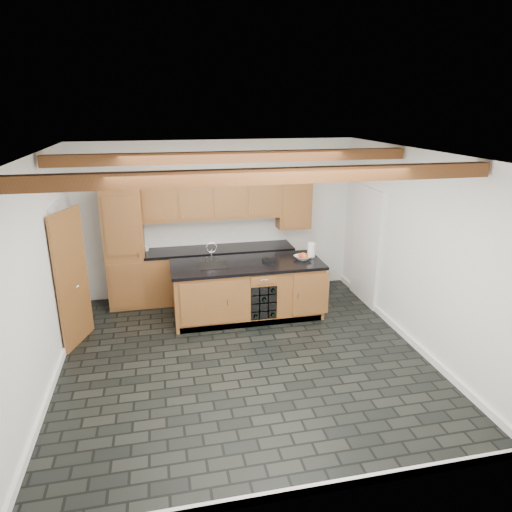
# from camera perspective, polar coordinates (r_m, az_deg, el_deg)

# --- Properties ---
(ground) EXTENTS (5.00, 5.00, 0.00)m
(ground) POSITION_cam_1_polar(r_m,az_deg,el_deg) (6.57, -1.48, -12.43)
(ground) COLOR black
(ground) RESTS_ON ground
(room_shell) EXTENTS (5.01, 5.00, 5.00)m
(room_shell) POSITION_cam_1_polar(r_m,az_deg,el_deg) (6.42, -3.22, 1.71)
(room_shell) COLOR white
(room_shell) RESTS_ON ground
(back_cabinetry) EXTENTS (3.65, 0.62, 2.20)m
(back_cabinetry) POSITION_cam_1_polar(r_m,az_deg,el_deg) (8.17, -7.05, 1.24)
(back_cabinetry) COLOR #985E30
(back_cabinetry) RESTS_ON ground
(island) EXTENTS (2.48, 0.96, 0.93)m
(island) POSITION_cam_1_polar(r_m,az_deg,el_deg) (7.55, -1.04, -4.25)
(island) COLOR #985E30
(island) RESTS_ON ground
(faucet) EXTENTS (0.45, 0.40, 0.34)m
(faucet) POSITION_cam_1_polar(r_m,az_deg,el_deg) (7.33, -5.41, -0.83)
(faucet) COLOR black
(faucet) RESTS_ON island
(kitchen_scale) EXTENTS (0.22, 0.14, 0.06)m
(kitchen_scale) POSITION_cam_1_polar(r_m,az_deg,el_deg) (7.48, 1.63, -0.40)
(kitchen_scale) COLOR black
(kitchen_scale) RESTS_ON island
(fruit_bowl) EXTENTS (0.36, 0.36, 0.07)m
(fruit_bowl) POSITION_cam_1_polar(r_m,az_deg,el_deg) (7.59, 5.88, -0.20)
(fruit_bowl) COLOR beige
(fruit_bowl) RESTS_ON island
(fruit_cluster) EXTENTS (0.16, 0.17, 0.07)m
(fruit_cluster) POSITION_cam_1_polar(r_m,az_deg,el_deg) (7.57, 5.89, 0.06)
(fruit_cluster) COLOR #B42018
(fruit_cluster) RESTS_ON fruit_bowl
(paper_towel) EXTENTS (0.13, 0.13, 0.24)m
(paper_towel) POSITION_cam_1_polar(r_m,az_deg,el_deg) (7.71, 6.94, 0.75)
(paper_towel) COLOR white
(paper_towel) RESTS_ON island
(mug) EXTENTS (0.12, 0.12, 0.09)m
(mug) POSITION_cam_1_polar(r_m,az_deg,el_deg) (8.21, -13.53, 0.93)
(mug) COLOR white
(mug) RESTS_ON back_cabinetry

